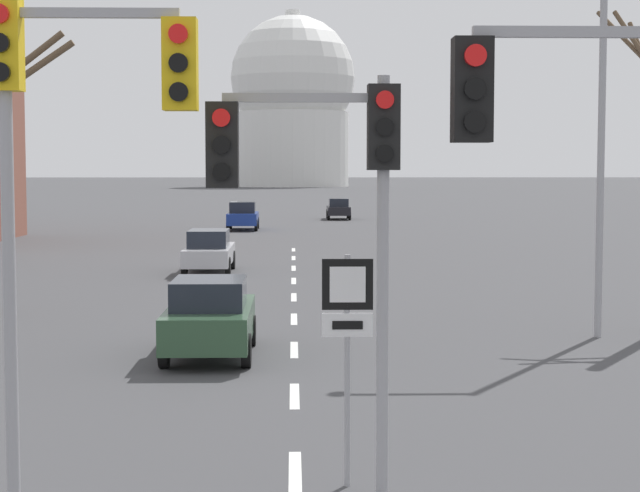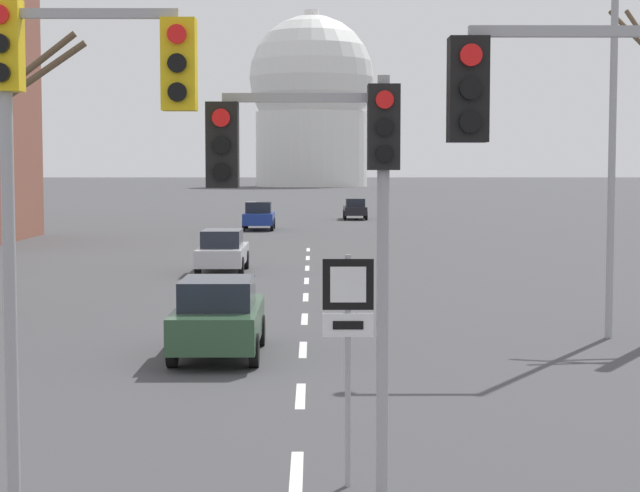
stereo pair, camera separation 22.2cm
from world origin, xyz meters
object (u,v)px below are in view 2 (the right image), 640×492
object	(u,v)px
traffic_signal_centre_tall	(327,179)
sedan_mid_centre	(259,216)
route_sign_post	(348,328)
sedan_near_left	(219,317)
street_lamp_right	(593,91)
traffic_signal_near_right	(630,142)
traffic_signal_near_left	(64,120)
sedan_near_right	(355,209)
sedan_far_left	(223,251)

from	to	relation	value
traffic_signal_centre_tall	sedan_mid_centre	xyz separation A→B (m)	(-3.41, 52.64, -2.79)
route_sign_post	sedan_near_left	world-z (taller)	route_sign_post
sedan_mid_centre	street_lamp_right	bearing A→B (deg)	-77.18
sedan_near_left	sedan_mid_centre	size ratio (longest dim) A/B	0.94
route_sign_post	street_lamp_right	xyz separation A→B (m)	(5.71, 11.04, 3.56)
route_sign_post	sedan_mid_centre	size ratio (longest dim) A/B	0.65
traffic_signal_near_right	sedan_near_left	size ratio (longest dim) A/B	1.31
traffic_signal_near_left	sedan_near_right	world-z (taller)	traffic_signal_near_left
sedan_near_right	sedan_far_left	xyz separation A→B (m)	(-6.33, -39.48, 0.02)
traffic_signal_centre_tall	traffic_signal_near_right	xyz separation A→B (m)	(2.76, -2.21, 0.37)
traffic_signal_near_left	sedan_far_left	bearing A→B (deg)	91.31
sedan_near_right	street_lamp_right	bearing A→B (deg)	-86.80
traffic_signal_near_right	sedan_mid_centre	size ratio (longest dim) A/B	1.23
sedan_near_left	sedan_near_right	xyz separation A→B (m)	(4.99, 56.53, -0.02)
traffic_signal_centre_tall	sedan_mid_centre	bearing A→B (deg)	93.71
sedan_mid_centre	traffic_signal_centre_tall	bearing A→B (deg)	-86.29
street_lamp_right	sedan_far_left	world-z (taller)	street_lamp_right
sedan_near_right	traffic_signal_near_left	bearing A→B (deg)	-94.92
traffic_signal_near_right	sedan_far_left	world-z (taller)	traffic_signal_near_right
traffic_signal_near_left	route_sign_post	bearing A→B (deg)	20.22
traffic_signal_centre_tall	sedan_near_right	size ratio (longest dim) A/B	1.22
traffic_signal_near_right	sedan_mid_centre	xyz separation A→B (m)	(-6.17, 54.85, -3.15)
sedan_near_right	sedan_mid_centre	size ratio (longest dim) A/B	0.92
traffic_signal_centre_tall	traffic_signal_near_right	world-z (taller)	traffic_signal_near_right
traffic_signal_centre_tall	sedan_mid_centre	distance (m)	52.83
traffic_signal_near_left	sedan_far_left	distance (m)	27.19
traffic_signal_near_left	sedan_mid_centre	bearing A→B (deg)	90.68
traffic_signal_near_right	sedan_far_left	bearing A→B (deg)	102.21
sedan_mid_centre	sedan_far_left	size ratio (longest dim) A/B	0.93
traffic_signal_centre_tall	sedan_far_left	bearing A→B (deg)	97.37
route_sign_post	sedan_near_right	world-z (taller)	route_sign_post
sedan_near_left	sedan_near_right	world-z (taller)	sedan_near_left
street_lamp_right	sedan_mid_centre	bearing A→B (deg)	102.82
street_lamp_right	traffic_signal_near_right	bearing A→B (deg)	-103.24
traffic_signal_centre_tall	traffic_signal_near_left	world-z (taller)	traffic_signal_near_left
traffic_signal_centre_tall	sedan_mid_centre	world-z (taller)	traffic_signal_centre_tall
traffic_signal_near_left	route_sign_post	distance (m)	4.02
traffic_signal_near_right	street_lamp_right	xyz separation A→B (m)	(3.21, 13.64, 1.44)
traffic_signal_near_right	traffic_signal_centre_tall	bearing A→B (deg)	141.30
sedan_near_right	sedan_far_left	bearing A→B (deg)	-99.11
traffic_signal_near_left	traffic_signal_near_right	bearing A→B (deg)	-14.97
traffic_signal_centre_tall	sedan_near_left	bearing A→B (deg)	102.57
sedan_far_left	street_lamp_right	bearing A→B (deg)	-57.68
traffic_signal_near_right	traffic_signal_near_left	bearing A→B (deg)	165.03
street_lamp_right	sedan_near_left	bearing A→B (deg)	-164.34
traffic_signal_near_right	sedan_near_left	xyz separation A→B (m)	(-4.81, 11.39, -3.21)
traffic_signal_near_right	street_lamp_right	size ratio (longest dim) A/B	0.59
traffic_signal_centre_tall	traffic_signal_near_left	size ratio (longest dim) A/B	0.85
street_lamp_right	sedan_far_left	size ratio (longest dim) A/B	1.94
street_lamp_right	traffic_signal_near_left	bearing A→B (deg)	-125.73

